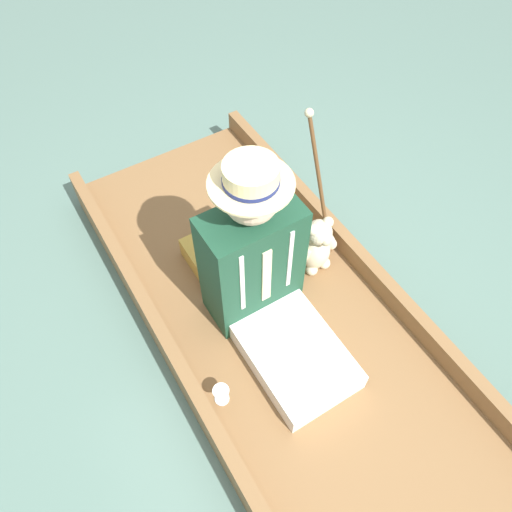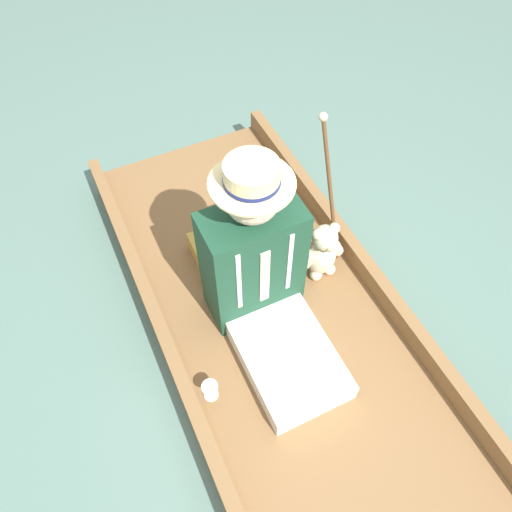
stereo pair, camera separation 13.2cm
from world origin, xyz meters
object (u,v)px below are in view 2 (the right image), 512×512
(seated_person, at_px, (261,275))
(wine_glass, at_px, (210,389))
(walking_cane, at_px, (329,177))
(teddy_bear, at_px, (323,252))

(seated_person, xyz_separation_m, wine_glass, (0.37, 0.28, -0.27))
(wine_glass, relative_size, walking_cane, 0.13)
(wine_glass, xyz_separation_m, walking_cane, (-0.89, -0.59, 0.36))
(teddy_bear, distance_m, walking_cane, 0.37)
(wine_glass, bearing_deg, teddy_bear, -153.86)
(teddy_bear, xyz_separation_m, walking_cane, (-0.13, -0.22, 0.26))
(teddy_bear, xyz_separation_m, wine_glass, (0.76, 0.37, -0.09))
(seated_person, xyz_separation_m, teddy_bear, (-0.39, -0.10, -0.17))
(seated_person, distance_m, teddy_bear, 0.44)
(wine_glass, bearing_deg, walking_cane, -146.41)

